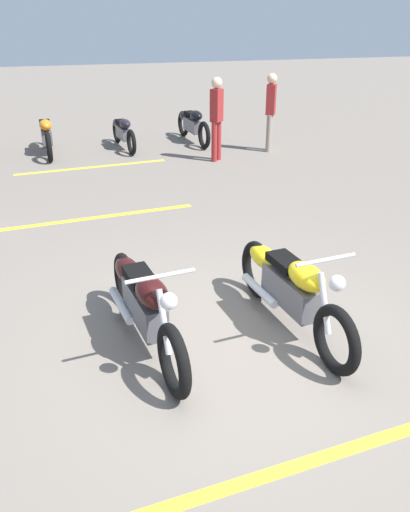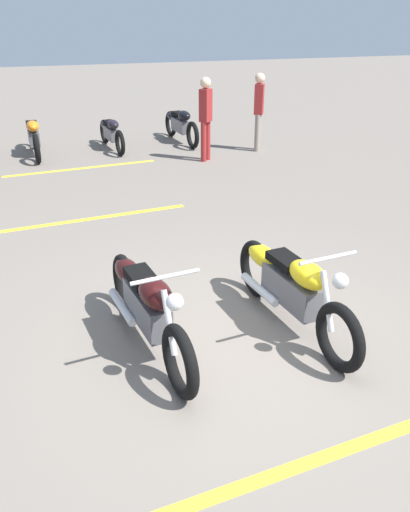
{
  "view_description": "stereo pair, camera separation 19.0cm",
  "coord_description": "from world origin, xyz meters",
  "px_view_note": "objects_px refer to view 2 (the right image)",
  "views": [
    {
      "loc": [
        -4.29,
        1.42,
        3.08
      ],
      "look_at": [
        0.73,
        0.0,
        0.65
      ],
      "focal_mm": 37.52,
      "sensor_mm": 36.0,
      "label": 1
    },
    {
      "loc": [
        -4.24,
        1.61,
        3.08
      ],
      "look_at": [
        0.73,
        0.0,
        0.65
      ],
      "focal_mm": 37.52,
      "sensor_mm": 36.0,
      "label": 2
    }
  ],
  "objects_px": {
    "motorcycle_dark_foreground": "(146,304)",
    "motorcycle_row_center": "(33,135)",
    "motorcycle_row_far_left": "(180,124)",
    "motorcycle_row_left": "(111,132)",
    "bystander_near_row": "(259,108)",
    "bystander_secondary": "(206,115)",
    "motorcycle_bright_foreground": "(290,286)"
  },
  "relations": [
    {
      "from": "motorcycle_row_left",
      "to": "motorcycle_row_center",
      "type": "xyz_separation_m",
      "value": [
        -0.03,
        1.77,
        0.05
      ]
    },
    {
      "from": "motorcycle_row_far_left",
      "to": "bystander_secondary",
      "type": "relative_size",
      "value": 1.21
    },
    {
      "from": "motorcycle_dark_foreground",
      "to": "motorcycle_bright_foreground",
      "type": "bearing_deg",
      "value": 79.45
    },
    {
      "from": "motorcycle_row_far_left",
      "to": "motorcycle_row_center",
      "type": "bearing_deg",
      "value": -91.65
    },
    {
      "from": "motorcycle_bright_foreground",
      "to": "bystander_secondary",
      "type": "height_order",
      "value": "bystander_secondary"
    },
    {
      "from": "motorcycle_row_far_left",
      "to": "motorcycle_row_left",
      "type": "bearing_deg",
      "value": -88.63
    },
    {
      "from": "motorcycle_row_far_left",
      "to": "bystander_near_row",
      "type": "bearing_deg",
      "value": 40.47
    },
    {
      "from": "motorcycle_bright_foreground",
      "to": "motorcycle_row_left",
      "type": "bearing_deg",
      "value": 177.33
    },
    {
      "from": "motorcycle_dark_foreground",
      "to": "bystander_near_row",
      "type": "bearing_deg",
      "value": 142.33
    },
    {
      "from": "bystander_secondary",
      "to": "motorcycle_row_left",
      "type": "bearing_deg",
      "value": 4.12
    },
    {
      "from": "motorcycle_bright_foreground",
      "to": "bystander_near_row",
      "type": "xyz_separation_m",
      "value": [
        7.23,
        -2.71,
        0.52
      ]
    },
    {
      "from": "motorcycle_bright_foreground",
      "to": "motorcycle_dark_foreground",
      "type": "relative_size",
      "value": 1.0
    },
    {
      "from": "motorcycle_dark_foreground",
      "to": "motorcycle_row_far_left",
      "type": "distance_m",
      "value": 9.0
    },
    {
      "from": "bystander_secondary",
      "to": "bystander_near_row",
      "type": "bearing_deg",
      "value": -112.88
    },
    {
      "from": "bystander_near_row",
      "to": "motorcycle_bright_foreground",
      "type": "bearing_deg",
      "value": -79.05
    },
    {
      "from": "motorcycle_bright_foreground",
      "to": "bystander_near_row",
      "type": "bearing_deg",
      "value": 153.03
    },
    {
      "from": "bystander_secondary",
      "to": "motorcycle_bright_foreground",
      "type": "bearing_deg",
      "value": 127.29
    },
    {
      "from": "motorcycle_row_far_left",
      "to": "motorcycle_row_center",
      "type": "relative_size",
      "value": 0.99
    },
    {
      "from": "motorcycle_dark_foreground",
      "to": "motorcycle_row_center",
      "type": "relative_size",
      "value": 1.02
    },
    {
      "from": "bystander_near_row",
      "to": "motorcycle_row_far_left",
      "type": "bearing_deg",
      "value": 167.56
    },
    {
      "from": "motorcycle_dark_foreground",
      "to": "bystander_secondary",
      "type": "bearing_deg",
      "value": 150.29
    },
    {
      "from": "motorcycle_bright_foreground",
      "to": "motorcycle_dark_foreground",
      "type": "distance_m",
      "value": 1.51
    },
    {
      "from": "bystander_near_row",
      "to": "motorcycle_row_center",
      "type": "bearing_deg",
      "value": -161.86
    },
    {
      "from": "bystander_near_row",
      "to": "bystander_secondary",
      "type": "height_order",
      "value": "bystander_secondary"
    },
    {
      "from": "motorcycle_row_left",
      "to": "bystander_near_row",
      "type": "height_order",
      "value": "bystander_near_row"
    },
    {
      "from": "motorcycle_bright_foreground",
      "to": "bystander_near_row",
      "type": "height_order",
      "value": "bystander_near_row"
    },
    {
      "from": "motorcycle_row_left",
      "to": "motorcycle_dark_foreground",
      "type": "bearing_deg",
      "value": -13.14
    },
    {
      "from": "motorcycle_bright_foreground",
      "to": "motorcycle_row_center",
      "type": "xyz_separation_m",
      "value": [
        8.42,
        2.33,
        -0.01
      ]
    },
    {
      "from": "motorcycle_dark_foreground",
      "to": "bystander_secondary",
      "type": "xyz_separation_m",
      "value": [
        6.63,
        -2.76,
        0.53
      ]
    },
    {
      "from": "motorcycle_dark_foreground",
      "to": "motorcycle_row_far_left",
      "type": "xyz_separation_m",
      "value": [
        8.58,
        -2.72,
        -0.02
      ]
    },
    {
      "from": "motorcycle_bright_foreground",
      "to": "bystander_secondary",
      "type": "relative_size",
      "value": 1.26
    },
    {
      "from": "bystander_near_row",
      "to": "bystander_secondary",
      "type": "bearing_deg",
      "value": -129.23
    }
  ]
}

